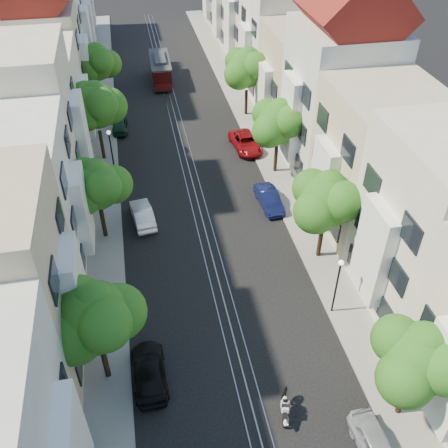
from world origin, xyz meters
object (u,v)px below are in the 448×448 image
tree_w_a (96,319)px  cable_car (160,68)px  tree_e_d (248,69)px  lamp_east (338,279)px  lamp_west (111,146)px  parked_car_w_mid (143,214)px  parked_car_e_mid (269,199)px  sportbike_rider (285,407)px  tree_w_b (97,186)px  parked_car_w_near (149,371)px  parked_car_w_far (120,125)px  tree_e_c (279,123)px  parked_car_e_near (376,447)px  tree_w_c (96,106)px  parked_car_e_far (246,143)px  tree_e_b (328,201)px  tree_e_a (420,360)px

tree_w_a → cable_car: 39.86m
tree_e_d → lamp_east: 27.07m
tree_e_d → lamp_west: bearing=-146.5°
parked_car_w_mid → parked_car_e_mid: bearing=173.5°
sportbike_rider → parked_car_e_mid: parked_car_e_mid is taller
tree_w_b → parked_car_w_near: bearing=-80.3°
lamp_east → parked_car_w_far: (-11.90, 26.06, -2.22)m
tree_w_a → tree_w_b: size_ratio=1.07×
tree_e_c → parked_car_w_near: 22.57m
parked_car_w_near → parked_car_e_near: bearing=147.3°
lamp_east → tree_w_c: bearing=122.6°
sportbike_rider → cable_car: bearing=106.7°
tree_w_a → parked_car_w_far: tree_w_a is taller
parked_car_e_far → tree_e_b: bearing=-89.6°
tree_e_d → parked_car_e_near: size_ratio=1.83×
tree_e_c → lamp_east: size_ratio=1.57×
tree_e_d → cable_car: tree_e_d is taller
tree_e_a → lamp_east: (-0.96, 7.02, -1.55)m
tree_e_d → sportbike_rider: size_ratio=3.76×
parked_car_e_near → parked_car_w_near: parked_car_e_near is taller
tree_e_d → tree_w_a: bearing=-116.4°
lamp_east → parked_car_w_mid: size_ratio=1.04×
parked_car_e_far → tree_e_c: bearing=-74.6°
tree_w_b → lamp_west: (0.84, 8.02, -1.55)m
tree_e_a → sportbike_rider: (-5.78, 1.02, -3.69)m
tree_e_c → cable_car: (-7.76, 21.18, -2.99)m
tree_e_b → tree_w_a: (-14.40, -7.00, 0.00)m
tree_e_d → tree_e_c: bearing=-90.0°
parked_car_w_near → parked_car_w_far: parked_car_w_near is taller
lamp_east → cable_car: lamp_east is taller
tree_e_b → parked_car_w_far: 25.04m
tree_e_d → parked_car_e_mid: tree_e_d is taller
lamp_east → parked_car_w_far: size_ratio=1.14×
lamp_east → parked_car_e_mid: (-0.91, 11.34, -2.20)m
parked_car_e_near → tree_e_b: bearing=78.8°
parked_car_e_mid → parked_car_w_near: 17.34m
tree_w_c → lamp_west: size_ratio=1.71×
sportbike_rider → lamp_east: bearing=65.3°
cable_car → parked_car_w_near: cable_car is taller
tree_w_c → lamp_west: 3.81m
tree_e_d → sportbike_rider: (-5.78, -32.98, -4.16)m
tree_e_a → tree_e_c: 23.00m
parked_car_e_mid → tree_w_a: bearing=-137.1°
tree_w_c → parked_car_e_far: tree_w_c is taller
tree_e_c → sportbike_rider: 23.06m
tree_e_d → parked_car_e_near: 36.06m
sportbike_rider → parked_car_e_mid: bearing=91.3°
lamp_west → parked_car_e_mid: size_ratio=1.06×
tree_w_c → lamp_east: 25.01m
tree_e_b → tree_e_c: bearing=90.0°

